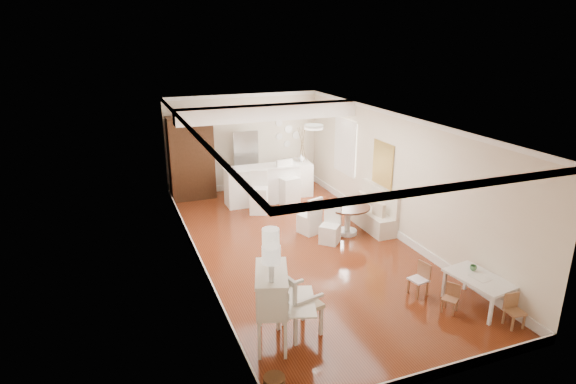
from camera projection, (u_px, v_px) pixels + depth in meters
room at (299, 156)px, 10.14m from camera, size 9.00×9.04×2.82m
secretary_bureau at (272, 307)px, 7.14m from camera, size 1.18×1.19×1.19m
gustavian_armchair at (299, 302)px, 7.38m from camera, size 0.73×0.73×1.07m
kids_table at (478, 292)px, 8.18m from camera, size 0.80×1.18×0.55m
kids_chair_a at (450, 299)px, 8.02m from camera, size 0.33×0.33×0.50m
kids_chair_b at (419, 279)px, 8.53m from camera, size 0.34×0.34×0.61m
kids_chair_c at (515, 311)px, 7.61m from camera, size 0.29×0.29×0.55m
banquette at (372, 208)px, 11.43m from camera, size 0.52×1.60×0.98m
dining_table at (347, 220)px, 11.09m from camera, size 1.14×1.14×0.69m
slip_chair_near at (330, 225)px, 10.61m from camera, size 0.57×0.57×0.83m
slip_chair_far at (309, 215)px, 11.13m from camera, size 0.55×0.56×0.89m
breakfast_counter at (262, 185)px, 13.08m from camera, size 2.05×0.65×1.03m
bar_stool_left at (259, 193)px, 12.32m from camera, size 0.58×0.58×1.10m
bar_stool_right at (288, 183)px, 12.95m from camera, size 0.56×0.56×1.20m
pantry_cabinet at (191, 158)px, 13.26m from camera, size 1.20×0.60×2.30m
fridge at (257, 161)px, 13.96m from camera, size 0.75×0.65×1.80m
sideboard at (302, 177)px, 13.95m from camera, size 0.57×1.02×0.93m
pencil_cup at (473, 268)px, 8.32m from camera, size 0.15×0.15×0.09m
branch_vase at (301, 158)px, 13.80m from camera, size 0.23×0.23×0.20m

